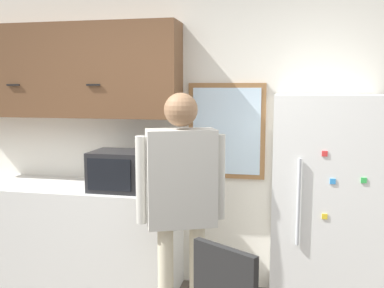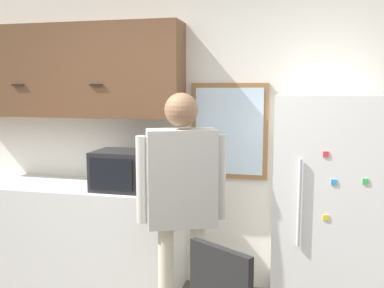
% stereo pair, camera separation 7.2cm
% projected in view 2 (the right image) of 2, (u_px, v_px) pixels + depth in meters
% --- Properties ---
extents(back_wall, '(6.00, 0.06, 2.70)m').
position_uv_depth(back_wall, '(196.00, 134.00, 3.77)').
color(back_wall, silver).
rests_on(back_wall, ground_plane).
extents(counter, '(2.11, 0.64, 0.92)m').
position_uv_depth(counter, '(63.00, 234.00, 3.81)').
color(counter, silver).
rests_on(counter, ground_plane).
extents(upper_cabinets, '(2.11, 0.33, 0.80)m').
position_uv_depth(upper_cabinets, '(66.00, 71.00, 3.78)').
color(upper_cabinets, brown).
extents(microwave, '(0.51, 0.37, 0.32)m').
position_uv_depth(microwave, '(125.00, 170.00, 3.51)').
color(microwave, '#232326').
rests_on(microwave, counter).
extents(person, '(0.58, 0.38, 1.73)m').
position_uv_depth(person, '(182.00, 190.00, 2.95)').
color(person, beige).
rests_on(person, ground_plane).
extents(refrigerator, '(0.80, 0.74, 1.71)m').
position_uv_depth(refrigerator, '(328.00, 209.00, 3.20)').
color(refrigerator, white).
rests_on(refrigerator, ground_plane).
extents(window, '(0.66, 0.05, 0.82)m').
position_uv_depth(window, '(229.00, 131.00, 3.65)').
color(window, olive).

